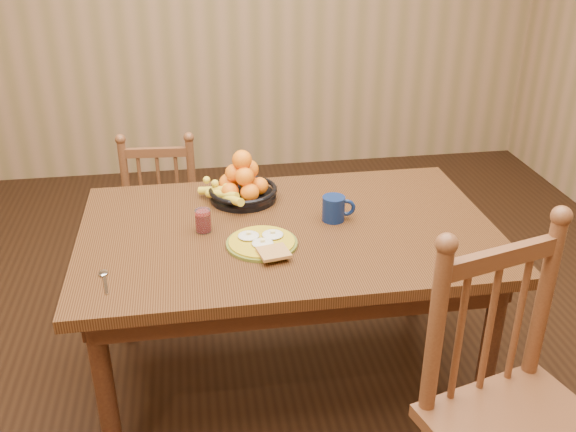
{
  "coord_description": "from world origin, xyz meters",
  "views": [
    {
      "loc": [
        -0.34,
        -2.18,
        1.9
      ],
      "look_at": [
        0.0,
        0.0,
        0.8
      ],
      "focal_mm": 40.0,
      "sensor_mm": 36.0,
      "label": 1
    }
  ],
  "objects": [
    {
      "name": "juice_glass",
      "position": [
        -0.32,
        0.02,
        0.79
      ],
      "size": [
        0.06,
        0.06,
        0.09
      ],
      "color": "silver",
      "rests_on": "dining_table"
    },
    {
      "name": "spoon",
      "position": [
        -0.67,
        -0.27,
        0.75
      ],
      "size": [
        0.05,
        0.16,
        0.01
      ],
      "rotation": [
        0.0,
        0.0,
        0.16
      ],
      "color": "silver",
      "rests_on": "dining_table"
    },
    {
      "name": "coffee_mug",
      "position": [
        0.19,
        0.04,
        0.8
      ],
      "size": [
        0.13,
        0.09,
        0.1
      ],
      "color": "#0B1A3F",
      "rests_on": "dining_table"
    },
    {
      "name": "fruit_bowl",
      "position": [
        -0.15,
        0.28,
        0.81
      ],
      "size": [
        0.32,
        0.32,
        0.22
      ],
      "color": "black",
      "rests_on": "dining_table"
    },
    {
      "name": "chair_far",
      "position": [
        -0.51,
        0.91,
        0.42
      ],
      "size": [
        0.42,
        0.4,
        0.87
      ],
      "rotation": [
        0.0,
        0.0,
        3.07
      ],
      "color": "#522C18",
      "rests_on": "ground"
    },
    {
      "name": "fork",
      "position": [
        -0.13,
        -0.1,
        0.75
      ],
      "size": [
        0.03,
        0.18,
        0.0
      ],
      "rotation": [
        0.0,
        0.0,
        -0.02
      ],
      "color": "silver",
      "rests_on": "dining_table"
    },
    {
      "name": "chair_near",
      "position": [
        0.54,
        -0.89,
        0.53
      ],
      "size": [
        0.6,
        0.58,
        1.08
      ],
      "rotation": [
        0.0,
        0.0,
        0.27
      ],
      "color": "#522C18",
      "rests_on": "ground"
    },
    {
      "name": "dining_table",
      "position": [
        0.0,
        0.0,
        0.67
      ],
      "size": [
        1.6,
        1.0,
        0.75
      ],
      "color": "black",
      "rests_on": "ground"
    },
    {
      "name": "room",
      "position": [
        0.0,
        0.0,
        1.35
      ],
      "size": [
        4.52,
        5.02,
        2.72
      ],
      "color": "black",
      "rests_on": "ground"
    },
    {
      "name": "breakfast_plate",
      "position": [
        -0.12,
        -0.13,
        0.76
      ],
      "size": [
        0.26,
        0.3,
        0.04
      ],
      "color": "#59601E",
      "rests_on": "dining_table"
    }
  ]
}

